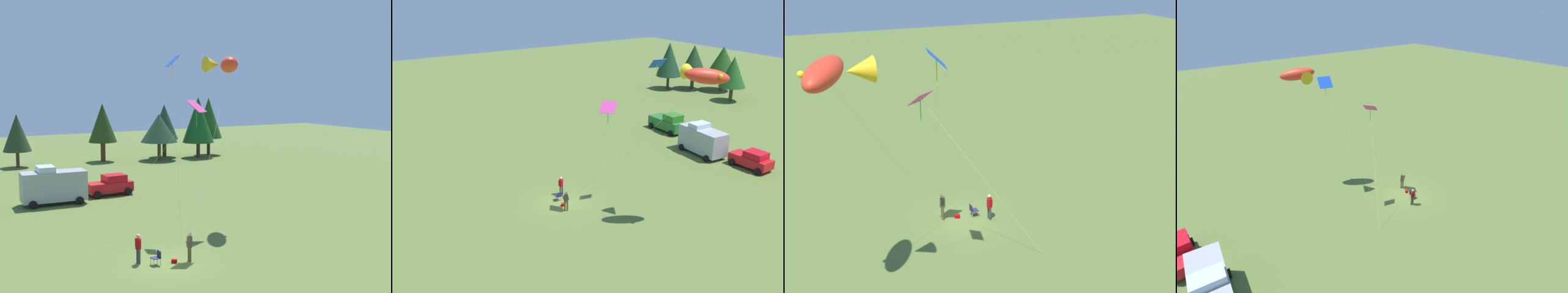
% 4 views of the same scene
% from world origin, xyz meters
% --- Properties ---
extents(ground_plane, '(160.00, 160.00, 0.00)m').
position_xyz_m(ground_plane, '(0.00, 0.00, 0.00)').
color(ground_plane, '#55692F').
extents(person_kite_flyer, '(0.39, 0.63, 1.74)m').
position_xyz_m(person_kite_flyer, '(1.33, -0.49, 1.02)').
color(person_kite_flyer, brown).
rests_on(person_kite_flyer, ground).
extents(folding_chair, '(0.49, 0.49, 0.82)m').
position_xyz_m(folding_chair, '(-0.59, -0.10, 0.49)').
color(folding_chair, '#26204C').
rests_on(folding_chair, ground).
extents(person_spectator, '(0.37, 0.51, 1.74)m').
position_xyz_m(person_spectator, '(-1.41, 0.68, 1.02)').
color(person_spectator, '#384039').
rests_on(person_spectator, ground).
extents(backpack_on_grass, '(0.39, 0.36, 0.22)m').
position_xyz_m(backpack_on_grass, '(0.42, -0.29, 0.11)').
color(backpack_on_grass, '#BD0805').
rests_on(backpack_on_grass, ground).
extents(kite_large_fish, '(8.75, 8.68, 12.46)m').
position_xyz_m(kite_large_fish, '(8.34, 6.67, 11.70)').
color(kite_large_fish, red).
rests_on(kite_large_fish, ground).
extents(kite_diamond_blue, '(1.79, 4.35, 12.27)m').
position_xyz_m(kite_diamond_blue, '(3.81, 6.36, 11.58)').
color(kite_diamond_blue, blue).
rests_on(kite_diamond_blue, ground).
extents(kite_diamond_rainbow, '(6.56, 4.13, 9.30)m').
position_xyz_m(kite_diamond_rainbow, '(3.22, 2.23, 8.73)').
color(kite_diamond_rainbow, '#E13E97').
rests_on(kite_diamond_rainbow, ground).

